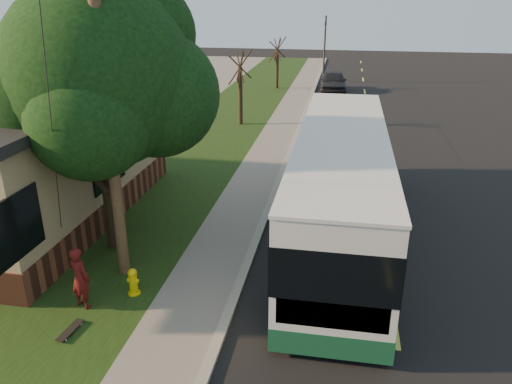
% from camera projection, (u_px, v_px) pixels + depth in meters
% --- Properties ---
extents(ground, '(120.00, 120.00, 0.00)m').
position_uv_depth(ground, '(232.00, 306.00, 12.59)').
color(ground, black).
rests_on(ground, ground).
extents(road, '(8.00, 80.00, 0.01)m').
position_uv_depth(road, '(376.00, 179.00, 21.07)').
color(road, black).
rests_on(road, ground).
extents(curb, '(0.25, 80.00, 0.12)m').
position_uv_depth(curb, '(282.00, 172.00, 21.70)').
color(curb, gray).
rests_on(curb, ground).
extents(sidewalk, '(2.00, 80.00, 0.08)m').
position_uv_depth(sidewalk, '(260.00, 171.00, 21.87)').
color(sidewalk, slate).
rests_on(sidewalk, ground).
extents(grass_verge, '(5.00, 80.00, 0.07)m').
position_uv_depth(grass_verge, '(183.00, 167.00, 22.44)').
color(grass_verge, black).
rests_on(grass_verge, ground).
extents(fire_hydrant, '(0.32, 0.32, 0.74)m').
position_uv_depth(fire_hydrant, '(133.00, 282.00, 12.85)').
color(fire_hydrant, yellow).
rests_on(fire_hydrant, grass_verge).
extents(utility_pole, '(2.86, 3.21, 9.07)m').
position_uv_depth(utility_pole, '(107.00, 111.00, 12.30)').
color(utility_pole, '#473321').
rests_on(utility_pole, ground).
extents(leafy_tree, '(6.30, 6.00, 7.80)m').
position_uv_depth(leafy_tree, '(102.00, 78.00, 13.75)').
color(leafy_tree, black).
rests_on(leafy_tree, grass_verge).
extents(bare_tree_near, '(1.38, 1.21, 4.31)m').
position_uv_depth(bare_tree_near, '(240.00, 89.00, 28.78)').
color(bare_tree_near, black).
rests_on(bare_tree_near, grass_verge).
extents(bare_tree_far, '(1.38, 1.21, 4.03)m').
position_uv_depth(bare_tree_far, '(277.00, 64.00, 39.71)').
color(bare_tree_far, black).
rests_on(bare_tree_far, grass_verge).
extents(traffic_signal, '(0.18, 0.22, 5.50)m').
position_uv_depth(traffic_signal, '(325.00, 44.00, 42.36)').
color(traffic_signal, '#2D2D30').
rests_on(traffic_signal, ground).
extents(transit_bus, '(2.90, 12.58, 3.40)m').
position_uv_depth(transit_bus, '(340.00, 183.00, 15.63)').
color(transit_bus, silver).
rests_on(transit_bus, ground).
extents(skateboarder, '(0.69, 0.57, 1.63)m').
position_uv_depth(skateboarder, '(80.00, 278.00, 12.18)').
color(skateboarder, '#4D0F0F').
rests_on(skateboarder, grass_verge).
extents(skateboard_main, '(0.29, 0.86, 0.08)m').
position_uv_depth(skateboard_main, '(70.00, 330.00, 11.49)').
color(skateboard_main, black).
rests_on(skateboard_main, grass_verge).
extents(dumpster, '(1.68, 1.47, 1.28)m').
position_uv_depth(dumpster, '(77.00, 162.00, 21.09)').
color(dumpster, black).
rests_on(dumpster, building_lot).
extents(distant_car, '(2.24, 5.04, 1.68)m').
position_uv_depth(distant_car, '(333.00, 81.00, 38.90)').
color(distant_car, black).
rests_on(distant_car, ground).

